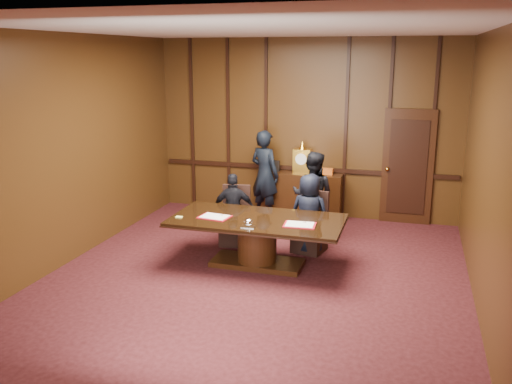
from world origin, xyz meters
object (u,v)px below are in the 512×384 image
at_px(signatory_left, 234,210).
at_px(witness_left, 265,175).
at_px(witness_right, 312,196).
at_px(signatory_right, 309,214).
at_px(conference_table, 257,234).
at_px(sideboard, 301,193).

distance_m(signatory_left, witness_left, 1.70).
height_order(witness_left, witness_right, witness_left).
bearing_deg(signatory_left, signatory_right, 164.17).
bearing_deg(signatory_right, conference_table, 58.24).
height_order(conference_table, signatory_right, signatory_right).
bearing_deg(witness_right, sideboard, -62.00).
bearing_deg(signatory_right, sideboard, -67.27).
distance_m(sideboard, signatory_left, 2.08).
xyz_separation_m(signatory_left, witness_right, (1.21, 0.72, 0.16)).
bearing_deg(signatory_left, witness_right, -165.26).
distance_m(conference_table, witness_right, 1.64).
relative_size(signatory_left, witness_right, 0.80).
bearing_deg(witness_right, conference_table, 77.44).
height_order(signatory_left, witness_left, witness_left).
bearing_deg(conference_table, signatory_left, 129.09).
relative_size(signatory_right, witness_left, 0.75).
xyz_separation_m(conference_table, witness_left, (-0.57, 2.48, 0.37)).
height_order(signatory_left, signatory_right, signatory_right).
bearing_deg(conference_table, sideboard, 87.50).
xyz_separation_m(sideboard, conference_table, (-0.12, -2.73, 0.02)).
relative_size(signatory_left, signatory_right, 0.94).
bearing_deg(witness_left, signatory_left, 111.15).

